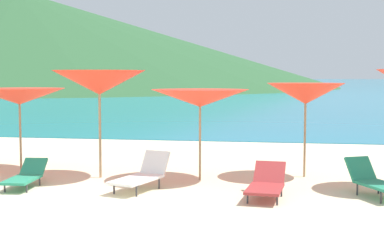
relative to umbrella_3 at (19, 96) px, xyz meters
name	(u,v)px	position (x,y,z in m)	size (l,w,h in m)	color
ground_plane	(170,146)	(2.34, 6.44, -1.95)	(50.00, 100.00, 0.30)	beige
ocean_water	(275,82)	(2.34, 226.73, -1.79)	(650.00, 440.00, 0.02)	teal
headland_hill	(18,39)	(-51.30, 100.24, 8.65)	(137.43, 137.43, 20.91)	#2D5B33
umbrella_3	(19,96)	(0.00, 0.00, 0.00)	(2.21, 2.21, 2.00)	#9E7F59
umbrella_4	(99,83)	(2.17, -0.49, 0.34)	(2.09, 2.09, 2.42)	#9E7F59
umbrella_5	(200,98)	(4.44, -0.39, 0.00)	(2.26, 2.26, 2.00)	#9E7F59
umbrella_6	(306,94)	(6.73, 0.36, 0.09)	(1.92, 1.92, 2.14)	#9E7F59
lounge_chair_1	(142,175)	(3.44, -1.63, -1.50)	(1.01, 1.61, 0.72)	white
lounge_chair_3	(266,184)	(5.95, -1.96, -1.53)	(0.75, 1.50, 0.60)	#A53333
lounge_chair_4	(25,176)	(1.01, -1.80, -1.56)	(0.62, 1.41, 0.52)	#268C66
lounge_chair_7	(375,180)	(7.97, -1.51, -1.49)	(1.11, 1.48, 0.69)	#268C66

